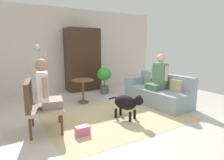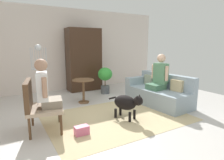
# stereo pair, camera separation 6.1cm
# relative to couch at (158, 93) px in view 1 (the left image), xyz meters

# --- Properties ---
(ground_plane) EXTENTS (7.66, 7.66, 0.00)m
(ground_plane) POSITION_rel_couch_xyz_m (-1.48, -0.18, -0.29)
(ground_plane) COLOR beige
(back_wall) EXTENTS (6.99, 0.12, 2.73)m
(back_wall) POSITION_rel_couch_xyz_m (-1.48, 2.88, 1.08)
(back_wall) COLOR silver
(back_wall) RESTS_ON ground
(area_rug) EXTENTS (2.95, 2.07, 0.01)m
(area_rug) POSITION_rel_couch_xyz_m (-1.45, -0.28, -0.29)
(area_rug) COLOR #C6B284
(area_rug) RESTS_ON ground
(couch) EXTENTS (0.94, 1.78, 0.78)m
(couch) POSITION_rel_couch_xyz_m (0.00, 0.00, 0.00)
(couch) COLOR #8EA0AD
(couch) RESTS_ON ground
(armchair) EXTENTS (0.73, 0.79, 0.94)m
(armchair) POSITION_rel_couch_xyz_m (-3.02, -0.14, 0.25)
(armchair) COLOR #4C331E
(armchair) RESTS_ON ground
(person_on_couch) EXTENTS (0.48, 0.53, 0.89)m
(person_on_couch) POSITION_rel_couch_xyz_m (-0.03, -0.04, 0.48)
(person_on_couch) COLOR #467356
(person_on_armchair) EXTENTS (0.48, 0.56, 0.86)m
(person_on_armchair) POSITION_rel_couch_xyz_m (-2.88, -0.17, 0.50)
(person_on_armchair) COLOR gray
(round_end_table) EXTENTS (0.58, 0.58, 0.64)m
(round_end_table) POSITION_rel_couch_xyz_m (-1.68, 1.06, 0.16)
(round_end_table) COLOR brown
(round_end_table) RESTS_ON ground
(dog) EXTENTS (0.48, 0.78, 0.57)m
(dog) POSITION_rel_couch_xyz_m (-1.33, -0.46, 0.06)
(dog) COLOR black
(dog) RESTS_ON ground
(bird_cage_stand) EXTENTS (0.39, 0.39, 1.55)m
(bird_cage_stand) POSITION_rel_couch_xyz_m (-2.70, 1.38, 0.49)
(bird_cage_stand) COLOR silver
(bird_cage_stand) RESTS_ON ground
(potted_plant) EXTENTS (0.46, 0.46, 0.83)m
(potted_plant) POSITION_rel_couch_xyz_m (-0.71, 1.65, 0.25)
(potted_plant) COLOR #4C5156
(potted_plant) RESTS_ON ground
(armoire_cabinet) EXTENTS (1.11, 0.56, 2.07)m
(armoire_cabinet) POSITION_rel_couch_xyz_m (-1.08, 2.47, 0.74)
(armoire_cabinet) COLOR #382316
(armoire_cabinet) RESTS_ON ground
(handbag) EXTENTS (0.24, 0.14, 0.16)m
(handbag) POSITION_rel_couch_xyz_m (-2.41, -0.66, -0.21)
(handbag) COLOR #D8668C
(handbag) RESTS_ON ground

